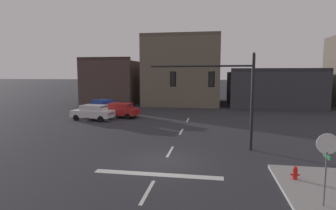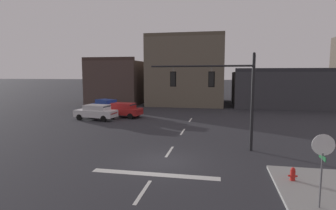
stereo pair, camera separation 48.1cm
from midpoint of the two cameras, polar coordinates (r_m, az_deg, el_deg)
name	(u,v)px [view 1 (the left image)]	position (r m, az deg, el deg)	size (l,w,h in m)	color
ground_plane	(165,162)	(15.65, -1.63, -11.75)	(400.00, 400.00, 0.00)	#2B2B30
stop_bar_paint	(157,174)	(13.80, -3.28, -14.31)	(6.40, 0.50, 0.01)	silver
lane_centreline	(170,152)	(17.52, -0.35, -9.71)	(0.16, 26.40, 0.01)	silver
signal_mast_near_side	(220,87)	(18.03, 10.09, 3.74)	(6.82, 0.85, 6.24)	black
stop_sign	(327,152)	(11.24, 29.24, -8.61)	(0.76, 0.64, 2.83)	#56565B
car_lot_nearside	(103,106)	(35.61, -13.87, -0.13)	(4.70, 3.80, 1.61)	navy
car_lot_middle	(93,112)	(29.96, -15.86, -1.44)	(4.61, 2.34, 1.61)	silver
car_lot_farside	(119,110)	(31.09, -10.55, -1.01)	(4.63, 2.43, 1.61)	#A81E1E
fire_hydrant	(295,175)	(13.94, 24.09, -13.27)	(0.40, 0.30, 0.75)	red
building_row	(231,77)	(44.34, 12.68, 5.72)	(46.26, 13.08, 10.93)	#473833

